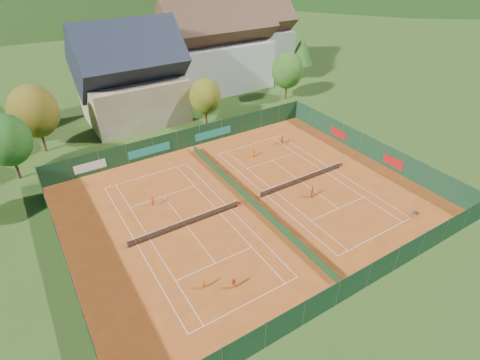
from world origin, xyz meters
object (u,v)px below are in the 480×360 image
(hotel_block_a, at_px, (217,51))
(chalet, at_px, (131,80))
(player_left_near, at_px, (204,284))
(player_right_near, at_px, (312,192))
(player_left_mid, at_px, (234,284))
(ball_hopper, at_px, (415,213))
(player_left_far, at_px, (153,201))
(player_right_far_a, at_px, (253,153))
(player_right_far_b, at_px, (282,140))
(hotel_block_b, at_px, (254,38))

(hotel_block_a, bearing_deg, chalet, -162.47)
(player_left_near, bearing_deg, player_right_near, 3.40)
(hotel_block_a, xyz_separation_m, player_right_near, (-9.17, -39.10, -6.62))
(player_left_near, xyz_separation_m, player_left_mid, (2.22, -1.44, 0.02))
(ball_hopper, bearing_deg, player_left_far, 144.04)
(chalet, relative_size, player_right_far_a, 11.96)
(chalet, xyz_separation_m, player_right_far_b, (15.14, -20.41, -5.96))
(hotel_block_b, height_order, player_right_far_b, hotel_block_b)
(hotel_block_a, distance_m, player_left_near, 52.18)
(hotel_block_b, relative_size, player_left_near, 14.29)
(player_right_near, distance_m, player_right_far_b, 13.76)
(player_left_near, distance_m, player_right_far_b, 28.88)
(player_left_near, bearing_deg, player_right_far_b, 24.73)
(ball_hopper, bearing_deg, player_left_mid, 174.96)
(player_left_far, xyz_separation_m, player_right_far_a, (16.01, 3.38, 0.03))
(chalet, height_order, player_left_near, chalet)
(player_left_near, bearing_deg, hotel_block_b, 38.33)
(player_right_far_a, bearing_deg, ball_hopper, 121.87)
(chalet, bearing_deg, player_right_far_b, -53.42)
(hotel_block_a, xyz_separation_m, player_right_far_a, (-9.71, -27.33, -6.71))
(hotel_block_b, relative_size, ball_hopper, 21.60)
(hotel_block_a, height_order, player_left_near, hotel_block_a)
(player_right_far_a, bearing_deg, hotel_block_a, -98.21)
(player_left_near, height_order, player_left_mid, player_left_mid)
(player_right_near, bearing_deg, hotel_block_b, 28.67)
(chalet, height_order, player_right_far_b, chalet)
(player_left_mid, distance_m, player_left_far, 15.34)
(chalet, distance_m, ball_hopper, 45.63)
(player_left_near, xyz_separation_m, player_right_far_b, (22.48, 18.12, 0.06))
(hotel_block_a, xyz_separation_m, player_left_near, (-26.34, -44.53, -6.78))
(player_right_far_b, bearing_deg, player_left_mid, 11.62)
(ball_hopper, bearing_deg, player_right_near, 129.10)
(chalet, relative_size, ball_hopper, 20.25)
(player_right_near, bearing_deg, ball_hopper, -86.05)
(player_left_far, bearing_deg, ball_hopper, 133.19)
(player_right_near, height_order, player_right_far_a, player_right_near)
(player_left_far, height_order, player_right_near, player_right_near)
(chalet, relative_size, hotel_block_b, 0.94)
(chalet, distance_m, player_left_mid, 40.73)
(hotel_block_a, xyz_separation_m, player_right_far_b, (-3.86, -26.41, -6.71))
(player_left_mid, height_order, player_right_far_b, player_right_far_b)
(hotel_block_a, distance_m, hotel_block_b, 16.14)
(hotel_block_a, distance_m, player_left_far, 40.62)
(hotel_block_b, bearing_deg, player_right_far_b, -117.43)
(hotel_block_a, distance_m, player_right_far_b, 27.52)
(player_right_far_a, bearing_deg, player_right_near, 103.99)
(player_left_mid, distance_m, player_right_far_b, 28.16)
(hotel_block_a, height_order, player_right_far_b, hotel_block_a)
(hotel_block_b, height_order, player_left_far, hotel_block_b)
(hotel_block_b, distance_m, ball_hopper, 58.48)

